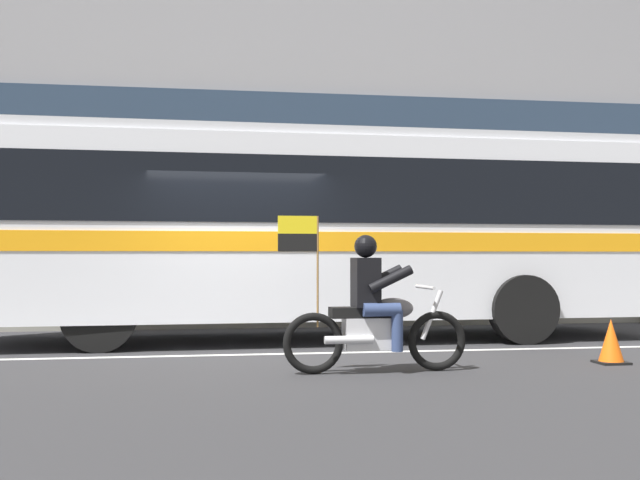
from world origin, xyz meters
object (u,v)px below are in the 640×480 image
object	(u,v)px
transit_bus	(320,221)
motorcycle_with_rider	(374,314)
fire_hydrant	(475,296)
traffic_cone	(611,343)

from	to	relation	value
transit_bus	motorcycle_with_rider	bearing A→B (deg)	-89.54
motorcycle_with_rider	transit_bus	bearing A→B (deg)	90.46
transit_bus	motorcycle_with_rider	distance (m)	3.82
fire_hydrant	transit_bus	bearing A→B (deg)	-143.19
transit_bus	fire_hydrant	size ratio (longest dim) A/B	14.18
motorcycle_with_rider	traffic_cone	xyz separation A→B (m)	(3.05, 0.25, -0.41)
transit_bus	traffic_cone	bearing A→B (deg)	-47.61
motorcycle_with_rider	fire_hydrant	size ratio (longest dim) A/B	2.93
transit_bus	fire_hydrant	distance (m)	4.67
transit_bus	fire_hydrant	xyz separation A→B (m)	(3.57, 2.67, -1.36)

